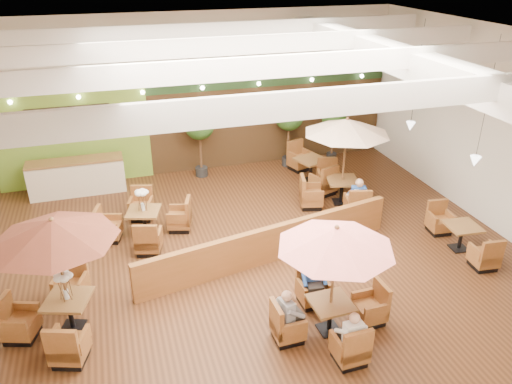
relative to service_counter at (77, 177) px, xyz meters
name	(u,v)px	position (x,y,z in m)	size (l,w,h in m)	color
room	(246,106)	(4.65, -3.88, 3.05)	(14.04, 14.00, 5.52)	#381E0F
service_counter	(77,177)	(0.00, 0.00, 0.00)	(3.00, 0.75, 1.18)	beige
booth_divider	(271,244)	(4.77, -5.64, -0.08)	(7.20, 0.18, 1.00)	brown
table_0	(54,252)	(-0.13, -6.84, 1.34)	(2.64, 2.79, 2.69)	brown
table_1	(334,261)	(5.12, -8.50, 1.16)	(2.49, 2.49, 2.55)	brown
table_2	(343,143)	(7.89, -3.18, 1.44)	(2.75, 2.89, 2.82)	brown
table_3	(145,221)	(1.82, -3.36, -0.15)	(2.74, 2.74, 1.55)	brown
table_4	(461,238)	(9.80, -6.60, -0.23)	(0.90, 2.49, 0.92)	brown
table_5	(311,170)	(7.68, -1.36, -0.18)	(1.19, 2.97, 1.05)	brown
topiary_0	(199,127)	(4.15, 0.20, 1.22)	(1.04, 1.04, 2.42)	black
topiary_1	(289,119)	(7.41, 0.20, 1.22)	(1.04, 1.04, 2.42)	black
topiary_2	(334,121)	(9.19, 0.20, 0.99)	(0.91, 0.91, 2.11)	black
diner_0	(352,332)	(5.12, -9.43, 0.16)	(0.37, 0.30, 0.75)	white
diner_1	(313,276)	(5.12, -7.56, 0.18)	(0.41, 0.35, 0.80)	#2753AC
diner_2	(288,310)	(4.18, -8.50, 0.16)	(0.35, 0.41, 0.77)	gray
diner_3	(358,194)	(7.96, -4.21, 0.19)	(0.46, 0.42, 0.84)	#2753AC
diner_4	(358,195)	(7.96, -4.21, 0.17)	(0.40, 0.33, 0.80)	white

